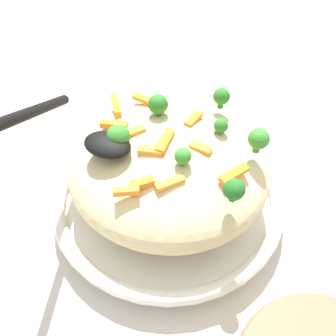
# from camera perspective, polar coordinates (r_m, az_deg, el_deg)

# --- Properties ---
(ground_plane) EXTENTS (2.40, 2.40, 0.00)m
(ground_plane) POSITION_cam_1_polar(r_m,az_deg,el_deg) (0.52, -0.00, -5.87)
(ground_plane) COLOR beige
(serving_bowl) EXTENTS (0.32, 0.32, 0.04)m
(serving_bowl) POSITION_cam_1_polar(r_m,az_deg,el_deg) (0.50, -0.00, -4.38)
(serving_bowl) COLOR white
(serving_bowl) RESTS_ON ground_plane
(pasta_mound) EXTENTS (0.26, 0.25, 0.10)m
(pasta_mound) POSITION_cam_1_polar(r_m,az_deg,el_deg) (0.45, -0.00, 0.43)
(pasta_mound) COLOR beige
(pasta_mound) RESTS_ON serving_bowl
(carrot_piece_0) EXTENTS (0.03, 0.02, 0.01)m
(carrot_piece_0) POSITION_cam_1_polar(r_m,az_deg,el_deg) (0.40, -2.86, 2.84)
(carrot_piece_0) COLOR orange
(carrot_piece_0) RESTS_ON pasta_mound
(carrot_piece_1) EXTENTS (0.01, 0.04, 0.01)m
(carrot_piece_1) POSITION_cam_1_polar(r_m,az_deg,el_deg) (0.41, -0.25, 4.26)
(carrot_piece_1) COLOR orange
(carrot_piece_1) RESTS_ON pasta_mound
(carrot_piece_2) EXTENTS (0.03, 0.04, 0.01)m
(carrot_piece_2) POSITION_cam_1_polar(r_m,az_deg,el_deg) (0.39, 10.56, -0.94)
(carrot_piece_2) COLOR orange
(carrot_piece_2) RESTS_ON pasta_mound
(carrot_piece_3) EXTENTS (0.04, 0.02, 0.01)m
(carrot_piece_3) POSITION_cam_1_polar(r_m,az_deg,el_deg) (0.45, -8.37, 7.26)
(carrot_piece_3) COLOR orange
(carrot_piece_3) RESTS_ON pasta_mound
(carrot_piece_4) EXTENTS (0.04, 0.01, 0.01)m
(carrot_piece_4) POSITION_cam_1_polar(r_m,az_deg,el_deg) (0.48, -3.65, 10.85)
(carrot_piece_4) COLOR orange
(carrot_piece_4) RESTS_ON pasta_mound
(carrot_piece_5) EXTENTS (0.03, 0.03, 0.01)m
(carrot_piece_5) POSITION_cam_1_polar(r_m,az_deg,el_deg) (0.43, -5.81, 5.72)
(carrot_piece_5) COLOR orange
(carrot_piece_5) RESTS_ON pasta_mound
(carrot_piece_6) EXTENTS (0.03, 0.02, 0.01)m
(carrot_piece_6) POSITION_cam_1_polar(r_m,az_deg,el_deg) (0.38, -3.89, -2.54)
(carrot_piece_6) COLOR orange
(carrot_piece_6) RESTS_ON pasta_mound
(carrot_piece_7) EXTENTS (0.03, 0.03, 0.01)m
(carrot_piece_7) POSITION_cam_1_polar(r_m,az_deg,el_deg) (0.38, 0.32, -2.41)
(carrot_piece_7) COLOR orange
(carrot_piece_7) RESTS_ON pasta_mound
(carrot_piece_8) EXTENTS (0.03, 0.02, 0.01)m
(carrot_piece_8) POSITION_cam_1_polar(r_m,az_deg,el_deg) (0.37, -6.72, -3.74)
(carrot_piece_8) COLOR orange
(carrot_piece_8) RESTS_ON pasta_mound
(carrot_piece_9) EXTENTS (0.02, 0.03, 0.01)m
(carrot_piece_9) POSITION_cam_1_polar(r_m,az_deg,el_deg) (0.45, 4.10, 7.87)
(carrot_piece_9) COLOR orange
(carrot_piece_9) RESTS_ON pasta_mound
(carrot_piece_10) EXTENTS (0.03, 0.01, 0.01)m
(carrot_piece_10) POSITION_cam_1_polar(r_m,az_deg,el_deg) (0.41, 5.46, 3.59)
(carrot_piece_10) COLOR orange
(carrot_piece_10) RESTS_ON pasta_mound
(carrot_piece_11) EXTENTS (0.03, 0.04, 0.01)m
(carrot_piece_11) POSITION_cam_1_polar(r_m,az_deg,el_deg) (0.48, -8.37, 10.02)
(carrot_piece_11) COLOR orange
(carrot_piece_11) RESTS_ON pasta_mound
(broccoli_floret_0) EXTENTS (0.02, 0.02, 0.03)m
(broccoli_floret_0) POSITION_cam_1_polar(r_m,az_deg,el_deg) (0.47, 8.57, 11.24)
(broccoli_floret_0) COLOR #296820
(broccoli_floret_0) RESTS_ON pasta_mound
(broccoli_floret_1) EXTENTS (0.02, 0.02, 0.03)m
(broccoli_floret_1) POSITION_cam_1_polar(r_m,az_deg,el_deg) (0.41, 14.34, 4.49)
(broccoli_floret_1) COLOR #377928
(broccoli_floret_1) RESTS_ON pasta_mound
(broccoli_floret_2) EXTENTS (0.02, 0.02, 0.02)m
(broccoli_floret_2) POSITION_cam_1_polar(r_m,az_deg,el_deg) (0.43, 8.48, 6.67)
(broccoli_floret_2) COLOR #296820
(broccoli_floret_2) RESTS_ON pasta_mound
(broccoli_floret_3) EXTENTS (0.02, 0.02, 0.03)m
(broccoli_floret_3) POSITION_cam_1_polar(r_m,az_deg,el_deg) (0.36, 10.57, -3.47)
(broccoli_floret_3) COLOR #205B1C
(broccoli_floret_3) RESTS_ON pasta_mound
(broccoli_floret_4) EXTENTS (0.03, 0.03, 0.03)m
(broccoli_floret_4) POSITION_cam_1_polar(r_m,az_deg,el_deg) (0.45, -1.61, 10.14)
(broccoli_floret_4) COLOR #296820
(broccoli_floret_4) RESTS_ON pasta_mound
(broccoli_floret_5) EXTENTS (0.03, 0.03, 0.03)m
(broccoli_floret_5) POSITION_cam_1_polar(r_m,az_deg,el_deg) (0.41, -7.95, 4.99)
(broccoli_floret_5) COLOR #377928
(broccoli_floret_5) RESTS_ON pasta_mound
(broccoli_floret_6) EXTENTS (0.02, 0.02, 0.02)m
(broccoli_floret_6) POSITION_cam_1_polar(r_m,az_deg,el_deg) (0.39, 2.41, 1.88)
(broccoli_floret_6) COLOR #377928
(broccoli_floret_6) RESTS_ON pasta_mound
(serving_spoon) EXTENTS (0.13, 0.15, 0.10)m
(serving_spoon) POSITION_cam_1_polar(r_m,az_deg,el_deg) (0.40, -13.78, 5.54)
(serving_spoon) COLOR black
(serving_spoon) RESTS_ON pasta_mound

